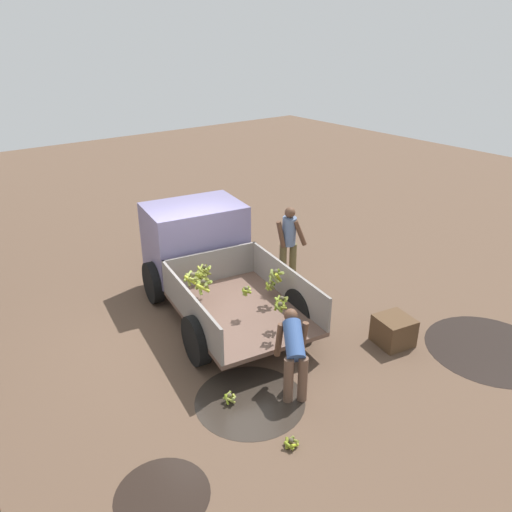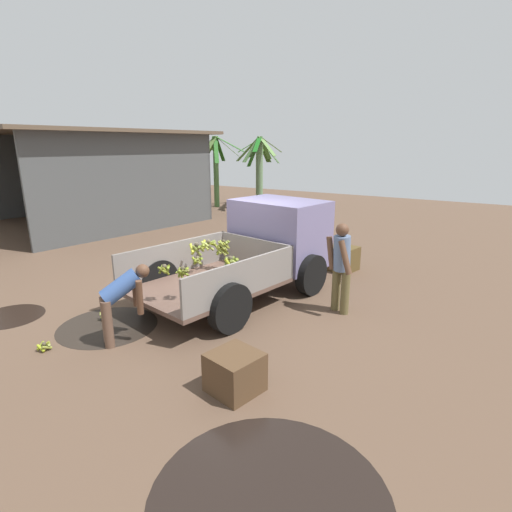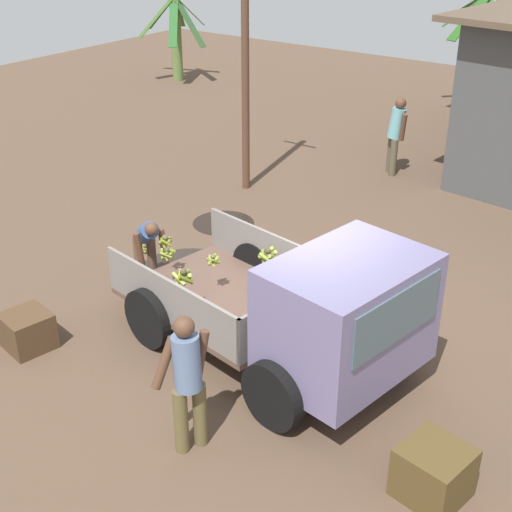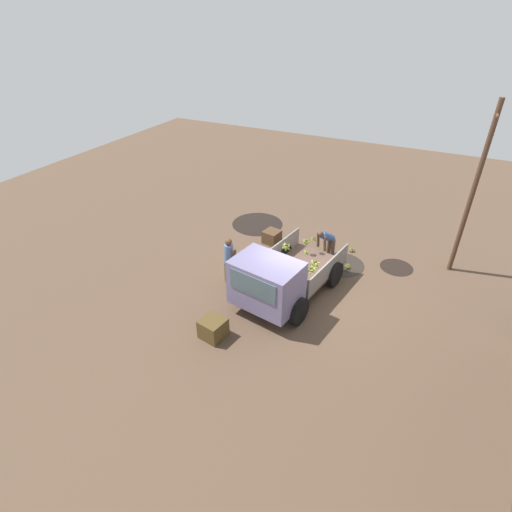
% 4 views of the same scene
% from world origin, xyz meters
% --- Properties ---
extents(ground, '(36.00, 36.00, 0.00)m').
position_xyz_m(ground, '(0.00, 0.00, 0.00)').
color(ground, brown).
extents(mud_patch_0, '(2.18, 2.18, 0.01)m').
position_xyz_m(mud_patch_0, '(-3.85, -3.60, 0.00)').
color(mud_patch_0, black).
rests_on(mud_patch_0, ground).
extents(mud_patch_1, '(1.17, 1.17, 0.01)m').
position_xyz_m(mud_patch_1, '(-3.06, 2.40, 0.00)').
color(mud_patch_1, black).
rests_on(mud_patch_1, ground).
extents(mud_patch_2, '(1.68, 1.68, 0.01)m').
position_xyz_m(mud_patch_2, '(-2.36, 0.55, 0.00)').
color(mud_patch_2, '#2C251F').
rests_on(mud_patch_2, ground).
extents(cargo_truck, '(4.44, 2.77, 1.86)m').
position_xyz_m(cargo_truck, '(0.88, -0.69, 0.99)').
color(cargo_truck, brown).
rests_on(cargo_truck, ground).
extents(utility_pole, '(0.92, 0.15, 5.84)m').
position_xyz_m(utility_pole, '(-3.79, 4.11, 3.00)').
color(utility_pole, brown).
rests_on(utility_pole, ground).
extents(person_foreground_visitor, '(0.53, 0.65, 1.69)m').
position_xyz_m(person_foreground_visitor, '(0.39, -2.58, 0.94)').
color(person_foreground_visitor, brown).
rests_on(person_foreground_visitor, ground).
extents(person_worker_loading, '(0.77, 0.71, 1.23)m').
position_xyz_m(person_worker_loading, '(-2.56, -0.13, 0.74)').
color(person_worker_loading, brown).
rests_on(person_worker_loading, ground).
extents(banana_bunch_on_ground_0, '(0.20, 0.21, 0.17)m').
position_xyz_m(banana_bunch_on_ground_0, '(-2.21, 0.81, 0.10)').
color(banana_bunch_on_ground_0, brown).
rests_on(banana_bunch_on_ground_0, ground).
extents(banana_bunch_on_ground_1, '(0.21, 0.21, 0.14)m').
position_xyz_m(banana_bunch_on_ground_1, '(-3.42, 0.66, 0.07)').
color(banana_bunch_on_ground_1, '#4A4330').
rests_on(banana_bunch_on_ground_1, ground).
extents(wooden_crate_0, '(0.70, 0.70, 0.51)m').
position_xyz_m(wooden_crate_0, '(-2.68, -2.39, 0.26)').
color(wooden_crate_0, '#4E3622').
rests_on(wooden_crate_0, ground).
extents(wooden_crate_1, '(0.76, 0.76, 0.59)m').
position_xyz_m(wooden_crate_1, '(2.89, -1.68, 0.30)').
color(wooden_crate_1, brown).
rests_on(wooden_crate_1, ground).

